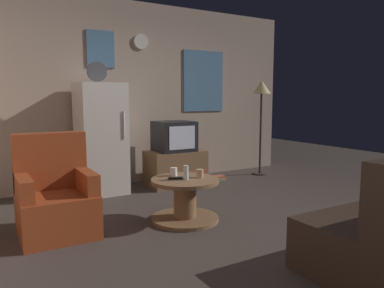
{
  "coord_description": "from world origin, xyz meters",
  "views": [
    {
      "loc": [
        -2.28,
        -2.9,
        1.3
      ],
      "look_at": [
        -0.05,
        0.9,
        0.75
      ],
      "focal_mm": 34.6,
      "sensor_mm": 36.0,
      "label": 1
    }
  ],
  "objects": [
    {
      "name": "book_stack",
      "position": [
        0.99,
        1.84,
        0.04
      ],
      "size": [
        0.21,
        0.14,
        0.07
      ],
      "color": "#886B57",
      "rests_on": "ground_plane"
    },
    {
      "name": "remote_control",
      "position": [
        -0.5,
        0.47,
        0.46
      ],
      "size": [
        0.16,
        0.09,
        0.02
      ],
      "primitive_type": "cube",
      "rotation": [
        0.0,
        0.0,
        -0.33
      ],
      "color": "black",
      "rests_on": "coffee_table"
    },
    {
      "name": "wine_glass",
      "position": [
        -0.42,
        0.39,
        0.53
      ],
      "size": [
        0.05,
        0.05,
        0.15
      ],
      "primitive_type": "cylinder",
      "color": "silver",
      "rests_on": "coffee_table"
    },
    {
      "name": "standing_lamp",
      "position": [
        1.88,
        1.88,
        1.36
      ],
      "size": [
        0.32,
        0.32,
        1.59
      ],
      "color": "#332D28",
      "rests_on": "ground_plane"
    },
    {
      "name": "fridge",
      "position": [
        -0.82,
        2.03,
        0.75
      ],
      "size": [
        0.6,
        0.62,
        1.77
      ],
      "color": "silver",
      "rests_on": "ground_plane"
    },
    {
      "name": "wall_with_art",
      "position": [
        0.01,
        2.45,
        1.37
      ],
      "size": [
        5.2,
        0.12,
        2.72
      ],
      "color": "tan",
      "rests_on": "ground_plane"
    },
    {
      "name": "tv_stand",
      "position": [
        0.25,
        1.9,
        0.26
      ],
      "size": [
        0.84,
        0.53,
        0.52
      ],
      "color": "brown",
      "rests_on": "ground_plane"
    },
    {
      "name": "crt_tv",
      "position": [
        0.23,
        1.9,
        0.74
      ],
      "size": [
        0.54,
        0.51,
        0.44
      ],
      "color": "black",
      "rests_on": "tv_stand"
    },
    {
      "name": "ground_plane",
      "position": [
        0.0,
        0.0,
        0.0
      ],
      "size": [
        12.0,
        12.0,
        0.0
      ],
      "primitive_type": "plane",
      "color": "#3D332D"
    },
    {
      "name": "armchair",
      "position": [
        -1.66,
        0.73,
        0.34
      ],
      "size": [
        0.68,
        0.68,
        0.96
      ],
      "color": "maroon",
      "rests_on": "ground_plane"
    },
    {
      "name": "mug_ceramic_white",
      "position": [
        -0.44,
        0.63,
        0.5
      ],
      "size": [
        0.08,
        0.08,
        0.09
      ],
      "primitive_type": "cylinder",
      "color": "silver",
      "rests_on": "coffee_table"
    },
    {
      "name": "coffee_table",
      "position": [
        -0.41,
        0.43,
        0.23
      ],
      "size": [
        0.72,
        0.72,
        0.45
      ],
      "color": "brown",
      "rests_on": "ground_plane"
    },
    {
      "name": "mug_ceramic_tan",
      "position": [
        -0.24,
        0.4,
        0.5
      ],
      "size": [
        0.08,
        0.08,
        0.09
      ],
      "primitive_type": "cylinder",
      "color": "tan",
      "rests_on": "coffee_table"
    }
  ]
}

